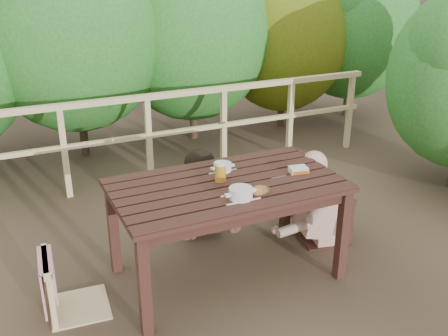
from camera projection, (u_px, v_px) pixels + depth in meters
name	position (u px, v px, depth m)	size (l,w,h in m)	color
ground	(227.00, 273.00, 4.15)	(60.00, 60.00, 0.00)	brown
table	(227.00, 230.00, 4.00)	(1.71, 0.96, 0.79)	#331B14
chair_left	(73.00, 257.00, 3.58)	(0.43, 0.43, 0.86)	#DDC186
chair_far	(197.00, 186.00, 4.73)	(0.41, 0.41, 0.82)	#331B14
chair_right	(325.00, 196.00, 4.52)	(0.42, 0.42, 0.84)	#331B14
woman	(196.00, 164.00, 4.67)	(0.50, 0.61, 1.24)	black
diner_right	(330.00, 166.00, 4.43)	(0.56, 0.69, 1.38)	#DEA997
railing	(149.00, 139.00, 5.63)	(5.60, 0.10, 1.01)	#DDC186
soup_near	(241.00, 194.00, 3.58)	(0.28, 0.28, 0.09)	silver
soup_far	(223.00, 168.00, 4.04)	(0.24, 0.24, 0.08)	white
bread_roll	(259.00, 191.00, 3.65)	(0.13, 0.10, 0.07)	#9A6232
beer_glass	(220.00, 172.00, 3.84)	(0.09, 0.09, 0.17)	#CB7E0C
tumbler	(265.00, 192.00, 3.64)	(0.06, 0.06, 0.07)	silver
butter_tub	(298.00, 171.00, 4.01)	(0.14, 0.10, 0.06)	silver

